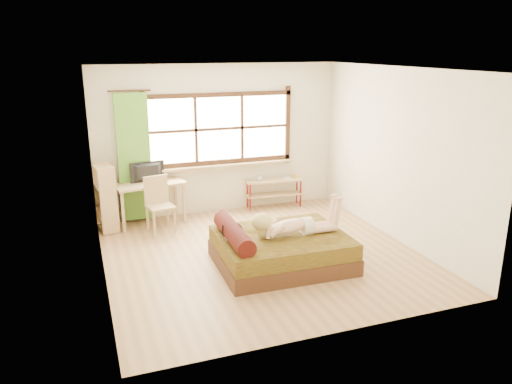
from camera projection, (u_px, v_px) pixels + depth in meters
name	position (u px, v px, depth m)	size (l,w,h in m)	color
floor	(262.00, 255.00, 7.44)	(4.50, 4.50, 0.00)	#9E754C
ceiling	(263.00, 69.00, 6.68)	(4.50, 4.50, 0.00)	white
wall_back	(219.00, 140.00, 9.09)	(4.50, 4.50, 0.00)	silver
wall_front	(341.00, 216.00, 5.03)	(4.50, 4.50, 0.00)	silver
wall_left	(97.00, 181.00, 6.33)	(4.50, 4.50, 0.00)	silver
wall_right	(397.00, 155.00, 7.79)	(4.50, 4.50, 0.00)	silver
window	(219.00, 131.00, 9.02)	(2.80, 0.16, 1.46)	#FFEDBF
curtain	(134.00, 158.00, 8.53)	(0.55, 0.10, 2.20)	#438223
bed	(279.00, 249.00, 7.03)	(1.84, 1.49, 0.69)	#382210
woman	(294.00, 216.00, 6.91)	(1.26, 0.36, 0.54)	beige
kitten	(231.00, 231.00, 6.81)	(0.27, 0.11, 0.22)	black
desk	(150.00, 188.00, 8.58)	(1.25, 0.73, 0.73)	tan
monitor	(148.00, 172.00, 8.55)	(0.61, 0.08, 0.35)	black
chair	(159.00, 201.00, 8.31)	(0.47, 0.47, 0.92)	tan
pipe_shelf	(275.00, 187.00, 9.53)	(1.11, 0.36, 0.62)	tan
cup	(259.00, 179.00, 9.37)	(0.11, 0.11, 0.09)	gray
book	(284.00, 178.00, 9.55)	(0.15, 0.21, 0.02)	gray
bookshelf	(106.00, 198.00, 8.28)	(0.34, 0.52, 1.12)	tan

